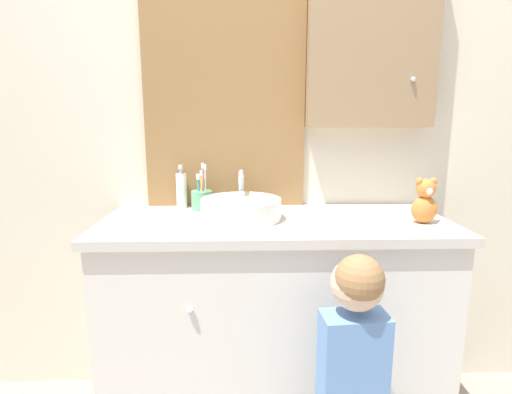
% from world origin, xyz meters
% --- Properties ---
extents(wall_back, '(3.20, 0.18, 2.50)m').
position_xyz_m(wall_back, '(0.02, 0.62, 1.28)').
color(wall_back, beige).
rests_on(wall_back, ground_plane).
extents(vanity_counter, '(1.36, 0.56, 0.90)m').
position_xyz_m(vanity_counter, '(0.00, 0.32, 0.45)').
color(vanity_counter, silver).
rests_on(vanity_counter, ground_plane).
extents(sink_basin, '(0.32, 0.37, 0.17)m').
position_xyz_m(sink_basin, '(-0.13, 0.33, 0.94)').
color(sink_basin, white).
rests_on(sink_basin, vanity_counter).
extents(toothbrush_holder, '(0.09, 0.09, 0.20)m').
position_xyz_m(toothbrush_holder, '(-0.31, 0.50, 0.95)').
color(toothbrush_holder, '#66B27F').
rests_on(toothbrush_holder, vanity_counter).
extents(soap_dispenser, '(0.05, 0.05, 0.19)m').
position_xyz_m(soap_dispenser, '(-0.40, 0.54, 0.98)').
color(soap_dispenser, white).
rests_on(soap_dispenser, vanity_counter).
extents(child_figure, '(0.21, 0.45, 0.90)m').
position_xyz_m(child_figure, '(0.21, -0.11, 0.54)').
color(child_figure, slate).
rests_on(child_figure, ground_plane).
extents(teddy_bear, '(0.10, 0.08, 0.17)m').
position_xyz_m(teddy_bear, '(0.56, 0.25, 0.98)').
color(teddy_bear, orange).
rests_on(teddy_bear, vanity_counter).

